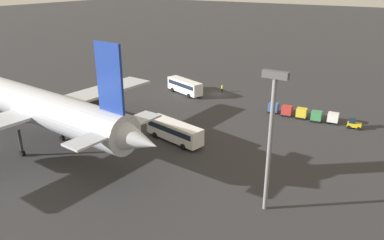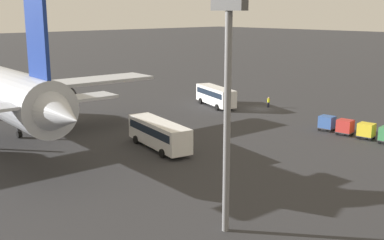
% 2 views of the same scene
% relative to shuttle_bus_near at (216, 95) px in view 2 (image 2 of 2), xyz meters
% --- Properties ---
extents(ground_plane, '(600.00, 600.00, 0.00)m').
position_rel_shuttle_bus_near_xyz_m(ground_plane, '(-6.76, -3.83, -1.96)').
color(ground_plane, '#2D2D30').
extents(shuttle_bus_near, '(10.44, 5.65, 3.27)m').
position_rel_shuttle_bus_near_xyz_m(shuttle_bus_near, '(0.00, 0.00, 0.00)').
color(shuttle_bus_near, white).
rests_on(shuttle_bus_near, ground).
extents(shuttle_bus_far, '(11.31, 4.78, 3.27)m').
position_rel_shuttle_bus_near_xyz_m(shuttle_bus_far, '(-13.58, 23.38, -0.00)').
color(shuttle_bus_far, white).
rests_on(shuttle_bus_far, ground).
extents(worker_person, '(0.38, 0.38, 1.74)m').
position_rel_shuttle_bus_near_xyz_m(worker_person, '(-6.72, -5.89, -1.09)').
color(worker_person, '#1E1E2D').
rests_on(worker_person, ground).
extents(cargo_cart_yellow, '(2.16, 1.88, 2.06)m').
position_rel_shuttle_bus_near_xyz_m(cargo_cart_yellow, '(-28.11, 1.42, -0.76)').
color(cargo_cart_yellow, '#38383D').
rests_on(cargo_cart_yellow, ground).
extents(cargo_cart_red, '(2.16, 1.88, 2.06)m').
position_rel_shuttle_bus_near_xyz_m(cargo_cart_red, '(-25.23, 1.57, -0.76)').
color(cargo_cart_red, '#38383D').
rests_on(cargo_cart_red, ground).
extents(cargo_cart_blue, '(2.16, 1.88, 2.06)m').
position_rel_shuttle_bus_near_xyz_m(cargo_cart_blue, '(-22.35, 1.28, -0.76)').
color(cargo_cart_blue, '#38383D').
rests_on(cargo_cart_blue, ground).
extents(light_pole, '(2.80, 0.70, 16.74)m').
position_rel_shuttle_bus_near_xyz_m(light_pole, '(-33.84, 33.46, 8.38)').
color(light_pole, slate).
rests_on(light_pole, ground).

